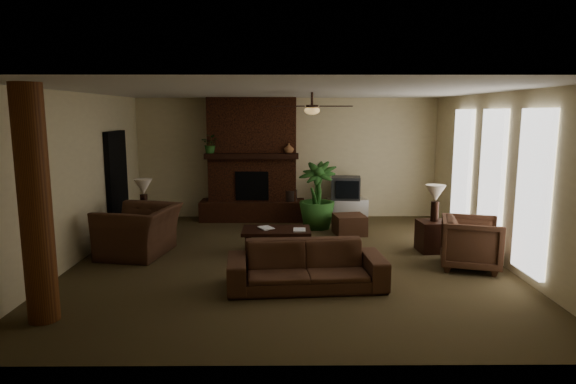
{
  "coord_description": "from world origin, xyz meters",
  "views": [
    {
      "loc": [
        -0.06,
        -7.97,
        2.47
      ],
      "look_at": [
        0.0,
        0.4,
        1.1
      ],
      "focal_mm": 30.48,
      "sensor_mm": 36.0,
      "label": 1
    }
  ],
  "objects_px": {
    "tv_stand": "(347,209)",
    "log_column": "(35,206)",
    "coffee_table": "(276,232)",
    "lamp_left": "(143,189)",
    "armchair_left": "(139,223)",
    "side_table_right": "(433,236)",
    "lamp_right": "(435,196)",
    "armchair_right": "(471,241)",
    "floor_vase": "(290,201)",
    "ottoman": "(349,225)",
    "sofa": "(306,258)",
    "side_table_left": "(144,225)",
    "floor_plant": "(317,210)"
  },
  "relations": [
    {
      "from": "tv_stand",
      "to": "log_column",
      "type": "bearing_deg",
      "value": -140.27
    },
    {
      "from": "coffee_table",
      "to": "lamp_left",
      "type": "xyz_separation_m",
      "value": [
        -2.59,
        0.93,
        0.63
      ]
    },
    {
      "from": "tv_stand",
      "to": "lamp_left",
      "type": "distance_m",
      "value": 4.58
    },
    {
      "from": "armchair_left",
      "to": "side_table_right",
      "type": "xyz_separation_m",
      "value": [
        5.19,
        0.16,
        -0.29
      ]
    },
    {
      "from": "coffee_table",
      "to": "side_table_right",
      "type": "relative_size",
      "value": 2.18
    },
    {
      "from": "tv_stand",
      "to": "lamp_right",
      "type": "xyz_separation_m",
      "value": [
        1.23,
        -2.54,
        0.75
      ]
    },
    {
      "from": "log_column",
      "to": "coffee_table",
      "type": "relative_size",
      "value": 2.33
    },
    {
      "from": "armchair_left",
      "to": "lamp_left",
      "type": "bearing_deg",
      "value": -159.18
    },
    {
      "from": "armchair_right",
      "to": "floor_vase",
      "type": "height_order",
      "value": "armchair_right"
    },
    {
      "from": "ottoman",
      "to": "armchair_left",
      "type": "bearing_deg",
      "value": -159.84
    },
    {
      "from": "lamp_left",
      "to": "side_table_right",
      "type": "relative_size",
      "value": 1.18
    },
    {
      "from": "lamp_left",
      "to": "sofa",
      "type": "bearing_deg",
      "value": -41.47
    },
    {
      "from": "armchair_right",
      "to": "ottoman",
      "type": "xyz_separation_m",
      "value": [
        -1.64,
        2.22,
        -0.25
      ]
    },
    {
      "from": "armchair_right",
      "to": "coffee_table",
      "type": "xyz_separation_m",
      "value": [
        -3.12,
        0.9,
        -0.08
      ]
    },
    {
      "from": "sofa",
      "to": "side_table_left",
      "type": "xyz_separation_m",
      "value": [
        -3.06,
        2.73,
        -0.16
      ]
    },
    {
      "from": "lamp_left",
      "to": "armchair_right",
      "type": "bearing_deg",
      "value": -17.73
    },
    {
      "from": "coffee_table",
      "to": "side_table_right",
      "type": "bearing_deg",
      "value": 1.46
    },
    {
      "from": "armchair_left",
      "to": "lamp_right",
      "type": "bearing_deg",
      "value": 102.23
    },
    {
      "from": "side_table_left",
      "to": "side_table_right",
      "type": "height_order",
      "value": "same"
    },
    {
      "from": "side_table_left",
      "to": "ottoman",
      "type": "bearing_deg",
      "value": 4.99
    },
    {
      "from": "coffee_table",
      "to": "side_table_left",
      "type": "xyz_separation_m",
      "value": [
        -2.61,
        0.97,
        -0.1
      ]
    },
    {
      "from": "armchair_left",
      "to": "side_table_left",
      "type": "relative_size",
      "value": 2.37
    },
    {
      "from": "log_column",
      "to": "side_table_right",
      "type": "relative_size",
      "value": 5.09
    },
    {
      "from": "lamp_left",
      "to": "side_table_right",
      "type": "bearing_deg",
      "value": -9.02
    },
    {
      "from": "armchair_right",
      "to": "side_table_right",
      "type": "relative_size",
      "value": 1.65
    },
    {
      "from": "coffee_table",
      "to": "ottoman",
      "type": "distance_m",
      "value": 1.99
    },
    {
      "from": "sofa",
      "to": "side_table_left",
      "type": "distance_m",
      "value": 4.1
    },
    {
      "from": "coffee_table",
      "to": "sofa",
      "type": "bearing_deg",
      "value": -75.63
    },
    {
      "from": "coffee_table",
      "to": "floor_vase",
      "type": "relative_size",
      "value": 1.56
    },
    {
      "from": "side_table_right",
      "to": "coffee_table",
      "type": "bearing_deg",
      "value": -178.54
    },
    {
      "from": "log_column",
      "to": "lamp_right",
      "type": "xyz_separation_m",
      "value": [
        5.57,
        2.94,
        -0.4
      ]
    },
    {
      "from": "log_column",
      "to": "lamp_right",
      "type": "distance_m",
      "value": 6.31
    },
    {
      "from": "floor_vase",
      "to": "sofa",
      "type": "bearing_deg",
      "value": -87.66
    },
    {
      "from": "coffee_table",
      "to": "tv_stand",
      "type": "bearing_deg",
      "value": 58.98
    },
    {
      "from": "log_column",
      "to": "side_table_right",
      "type": "xyz_separation_m",
      "value": [
        5.54,
        2.91,
        -1.12
      ]
    },
    {
      "from": "floor_vase",
      "to": "floor_plant",
      "type": "height_order",
      "value": "floor_plant"
    },
    {
      "from": "log_column",
      "to": "armchair_right",
      "type": "xyz_separation_m",
      "value": [
        5.86,
        1.94,
        -0.95
      ]
    },
    {
      "from": "armchair_left",
      "to": "side_table_left",
      "type": "height_order",
      "value": "armchair_left"
    },
    {
      "from": "lamp_left",
      "to": "lamp_right",
      "type": "distance_m",
      "value": 5.47
    },
    {
      "from": "side_table_left",
      "to": "sofa",
      "type": "bearing_deg",
      "value": -41.69
    },
    {
      "from": "armchair_right",
      "to": "floor_plant",
      "type": "relative_size",
      "value": 0.63
    },
    {
      "from": "armchair_left",
      "to": "lamp_left",
      "type": "xyz_separation_m",
      "value": [
        -0.19,
        1.02,
        0.43
      ]
    },
    {
      "from": "armchair_right",
      "to": "coffee_table",
      "type": "height_order",
      "value": "armchair_right"
    },
    {
      "from": "coffee_table",
      "to": "lamp_right",
      "type": "height_order",
      "value": "lamp_right"
    },
    {
      "from": "coffee_table",
      "to": "lamp_left",
      "type": "bearing_deg",
      "value": 160.29
    },
    {
      "from": "ottoman",
      "to": "lamp_left",
      "type": "relative_size",
      "value": 0.92
    },
    {
      "from": "ottoman",
      "to": "side_table_right",
      "type": "bearing_deg",
      "value": -43.45
    },
    {
      "from": "sofa",
      "to": "lamp_left",
      "type": "relative_size",
      "value": 3.41
    },
    {
      "from": "sofa",
      "to": "lamp_right",
      "type": "height_order",
      "value": "lamp_right"
    },
    {
      "from": "sofa",
      "to": "coffee_table",
      "type": "relative_size",
      "value": 1.85
    }
  ]
}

